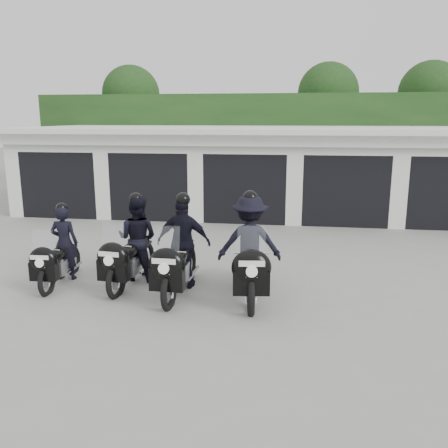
# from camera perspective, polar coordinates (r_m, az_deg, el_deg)

# --- Properties ---
(ground) EXTENTS (80.00, 80.00, 0.00)m
(ground) POSITION_cam_1_polar(r_m,az_deg,el_deg) (9.87, -0.85, -6.92)
(ground) COLOR gray
(ground) RESTS_ON ground
(garage_block) EXTENTS (16.40, 6.80, 2.96)m
(garage_block) POSITION_cam_1_polar(r_m,az_deg,el_deg) (17.40, 3.34, 6.48)
(garage_block) COLOR white
(garage_block) RESTS_ON ground
(background_vegetation) EXTENTS (20.00, 3.90, 5.80)m
(background_vegetation) POSITION_cam_1_polar(r_m,az_deg,el_deg) (22.12, 5.48, 11.28)
(background_vegetation) COLOR #183A15
(background_vegetation) RESTS_ON ground
(police_bike_a) EXTENTS (0.64, 1.92, 1.67)m
(police_bike_a) POSITION_cam_1_polar(r_m,az_deg,el_deg) (10.15, -19.19, -3.15)
(police_bike_a) COLOR black
(police_bike_a) RESTS_ON ground
(police_bike_b) EXTENTS (0.91, 2.17, 1.89)m
(police_bike_b) POSITION_cam_1_polar(r_m,az_deg,el_deg) (9.78, -10.81, -2.44)
(police_bike_b) COLOR black
(police_bike_b) RESTS_ON ground
(police_bike_c) EXTENTS (1.09, 2.27, 1.97)m
(police_bike_c) POSITION_cam_1_polar(r_m,az_deg,el_deg) (9.16, -5.17, -3.05)
(police_bike_c) COLOR black
(police_bike_c) RESTS_ON ground
(police_bike_d) EXTENTS (1.29, 2.34, 2.04)m
(police_bike_d) POSITION_cam_1_polar(r_m,az_deg,el_deg) (8.97, 3.12, -3.13)
(police_bike_d) COLOR black
(police_bike_d) RESTS_ON ground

